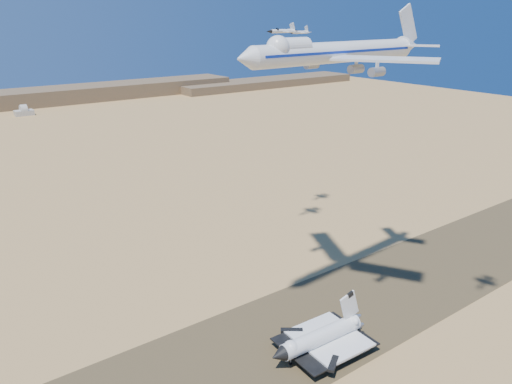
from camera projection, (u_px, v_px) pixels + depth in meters
ground at (248, 355)px, 158.04m from camera, size 1200.00×1200.00×0.00m
runway at (248, 355)px, 158.03m from camera, size 600.00×50.00×0.06m
ridgeline at (36, 100)px, 592.53m from camera, size 960.00×90.00×18.00m
shuttle at (320, 339)px, 158.36m from camera, size 36.38×23.06×17.92m
carrier_747 at (333, 52)px, 152.46m from camera, size 81.47×63.07×20.31m
crew_a at (349, 353)px, 157.52m from camera, size 0.57×0.73×1.77m
crew_b at (355, 346)px, 160.93m from camera, size 0.48×0.83×1.69m
crew_c at (352, 348)px, 159.88m from camera, size 1.18×0.88×1.80m
chase_jet_d at (282, 31)px, 204.15m from camera, size 16.65×9.15×4.15m
chase_jet_e at (299, 32)px, 226.94m from camera, size 14.42×8.19×3.63m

